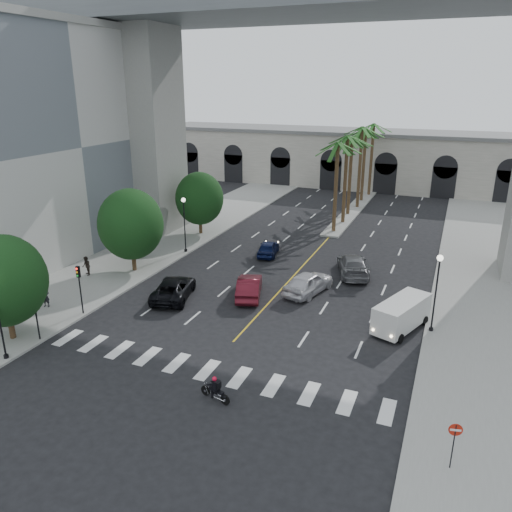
{
  "coord_description": "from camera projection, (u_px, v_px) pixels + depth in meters",
  "views": [
    {
      "loc": [
        11.83,
        -23.15,
        15.43
      ],
      "look_at": [
        -0.08,
        6.0,
        4.41
      ],
      "focal_mm": 35.0,
      "sensor_mm": 36.0,
      "label": 1
    }
  ],
  "objects": [
    {
      "name": "pier_building",
      "position": [
        378.0,
        159.0,
        76.2
      ],
      "size": [
        71.0,
        10.5,
        8.5
      ],
      "color": "beige",
      "rests_on": "ground"
    },
    {
      "name": "lamp_post_right",
      "position": [
        436.0,
        287.0,
        31.41
      ],
      "size": [
        0.4,
        0.4,
        5.35
      ],
      "color": "black",
      "rests_on": "ground"
    },
    {
      "name": "palm_e",
      "position": [
        366.0,
        133.0,
        65.0
      ],
      "size": [
        3.2,
        3.2,
        10.4
      ],
      "color": "#47331E",
      "rests_on": "ground"
    },
    {
      "name": "palm_a",
      "position": [
        338.0,
        147.0,
        51.01
      ],
      "size": [
        3.2,
        3.2,
        10.3
      ],
      "color": "#47331E",
      "rests_on": "ground"
    },
    {
      "name": "car_d",
      "position": [
        353.0,
        265.0,
        42.01
      ],
      "size": [
        3.99,
        6.22,
        1.68
      ],
      "primitive_type": "imported",
      "rotation": [
        0.0,
        0.0,
        3.45
      ],
      "color": "slate",
      "rests_on": "ground"
    },
    {
      "name": "street_tree_mid",
      "position": [
        131.0,
        224.0,
        41.54
      ],
      "size": [
        5.44,
        5.44,
        7.21
      ],
      "color": "#382616",
      "rests_on": "ground"
    },
    {
      "name": "median",
      "position": [
        353.0,
        211.0,
        62.72
      ],
      "size": [
        2.0,
        24.0,
        0.2
      ],
      "primitive_type": "cube",
      "color": "gray",
      "rests_on": "ground"
    },
    {
      "name": "traffic_signal_far",
      "position": [
        79.0,
        282.0,
        34.06
      ],
      "size": [
        0.25,
        0.18,
        3.65
      ],
      "color": "black",
      "rests_on": "ground"
    },
    {
      "name": "street_tree_near",
      "position": [
        3.0,
        281.0,
        30.24
      ],
      "size": [
        5.2,
        5.2,
        6.89
      ],
      "color": "#382616",
      "rests_on": "ground"
    },
    {
      "name": "car_c",
      "position": [
        174.0,
        289.0,
        37.45
      ],
      "size": [
        3.83,
        5.86,
        1.5
      ],
      "primitive_type": "imported",
      "rotation": [
        0.0,
        0.0,
        3.41
      ],
      "color": "black",
      "rests_on": "ground"
    },
    {
      "name": "pedestrian_a",
      "position": [
        46.0,
        296.0,
        35.61
      ],
      "size": [
        0.68,
        0.54,
        1.62
      ],
      "primitive_type": "imported",
      "rotation": [
        0.0,
        0.0,
        0.28
      ],
      "color": "black",
      "rests_on": "sidewalk_left"
    },
    {
      "name": "motorcycle_rider",
      "position": [
        216.0,
        390.0,
        25.37
      ],
      "size": [
        1.85,
        0.65,
        1.36
      ],
      "rotation": [
        0.0,
        0.0,
        -0.26
      ],
      "color": "black",
      "rests_on": "ground"
    },
    {
      "name": "palm_c",
      "position": [
        352.0,
        141.0,
        58.13
      ],
      "size": [
        3.2,
        3.2,
        10.1
      ],
      "color": "#47331E",
      "rests_on": "ground"
    },
    {
      "name": "street_tree_far",
      "position": [
        200.0,
        199.0,
        52.12
      ],
      "size": [
        5.04,
        5.04,
        6.68
      ],
      "color": "#382616",
      "rests_on": "ground"
    },
    {
      "name": "car_b",
      "position": [
        249.0,
        287.0,
        37.67
      ],
      "size": [
        3.14,
        5.14,
        1.6
      ],
      "primitive_type": "imported",
      "rotation": [
        0.0,
        0.0,
        3.46
      ],
      "color": "#50101A",
      "rests_on": "ground"
    },
    {
      "name": "palm_f",
      "position": [
        374.0,
        128.0,
        68.3
      ],
      "size": [
        3.2,
        3.2,
        10.7
      ],
      "color": "#47331E",
      "rests_on": "ground"
    },
    {
      "name": "palm_b",
      "position": [
        348.0,
        141.0,
        54.38
      ],
      "size": [
        3.2,
        3.2,
        10.6
      ],
      "color": "#47331E",
      "rests_on": "ground"
    },
    {
      "name": "lamp_post_left_far",
      "position": [
        184.0,
        220.0,
        46.53
      ],
      "size": [
        0.4,
        0.4,
        5.35
      ],
      "color": "black",
      "rests_on": "ground"
    },
    {
      "name": "sidewalk_right",
      "position": [
        488.0,
        299.0,
        37.28
      ],
      "size": [
        8.0,
        100.0,
        0.15
      ],
      "primitive_type": "cube",
      "color": "gray",
      "rests_on": "ground"
    },
    {
      "name": "sidewalk_left",
      "position": [
        148.0,
        251.0,
        47.98
      ],
      "size": [
        8.0,
        100.0,
        0.15
      ],
      "primitive_type": "cube",
      "color": "gray",
      "rests_on": "ground"
    },
    {
      "name": "building_left",
      "position": [
        12.0,
        140.0,
        46.26
      ],
      "size": [
        16.5,
        32.5,
        20.6
      ],
      "color": "beige",
      "rests_on": "ground"
    },
    {
      "name": "traffic_signal_near",
      "position": [
        35.0,
        305.0,
        30.57
      ],
      "size": [
        0.25,
        0.18,
        3.65
      ],
      "color": "black",
      "rests_on": "ground"
    },
    {
      "name": "palm_d",
      "position": [
        362.0,
        132.0,
        61.26
      ],
      "size": [
        3.2,
        3.2,
        10.9
      ],
      "color": "#47331E",
      "rests_on": "ground"
    },
    {
      "name": "car_e",
      "position": [
        268.0,
        248.0,
        46.73
      ],
      "size": [
        2.41,
        4.35,
        1.4
      ],
      "primitive_type": "imported",
      "rotation": [
        0.0,
        0.0,
        3.33
      ],
      "color": "#0E1844",
      "rests_on": "ground"
    },
    {
      "name": "bridge",
      "position": [
        368.0,
        43.0,
        41.44
      ],
      "size": [
        75.0,
        13.0,
        26.0
      ],
      "color": "gray",
      "rests_on": "ground"
    },
    {
      "name": "pedestrian_b",
      "position": [
        86.0,
        266.0,
        41.44
      ],
      "size": [
        1.0,
        0.98,
        1.62
      ],
      "primitive_type": "imported",
      "rotation": [
        0.0,
        0.0,
        -0.7
      ],
      "color": "black",
      "rests_on": "sidewalk_left"
    },
    {
      "name": "car_a",
      "position": [
        308.0,
        283.0,
        38.28
      ],
      "size": [
        3.22,
        5.39,
        1.72
      ],
      "primitive_type": "imported",
      "rotation": [
        0.0,
        0.0,
        2.89
      ],
      "color": "silver",
      "rests_on": "ground"
    },
    {
      "name": "do_not_enter_sign",
      "position": [
        454.0,
        437.0,
        20.38
      ],
      "size": [
        0.57,
        0.15,
        2.34
      ],
      "rotation": [
        0.0,
        0.0,
        0.22
      ],
      "color": "black",
      "rests_on": "ground"
    },
    {
      "name": "ground",
      "position": [
        219.0,
        357.0,
        29.55
      ],
      "size": [
        140.0,
        140.0,
        0.0
      ],
      "primitive_type": "plane",
      "color": "black",
      "rests_on": "ground"
    },
    {
      "name": "cargo_van",
      "position": [
        401.0,
        314.0,
        32.48
      ],
      "size": [
        3.4,
        5.16,
        2.06
      ],
      "rotation": [
        0.0,
        0.0,
        -0.36
      ],
      "color": "silver",
      "rests_on": "ground"
    }
  ]
}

